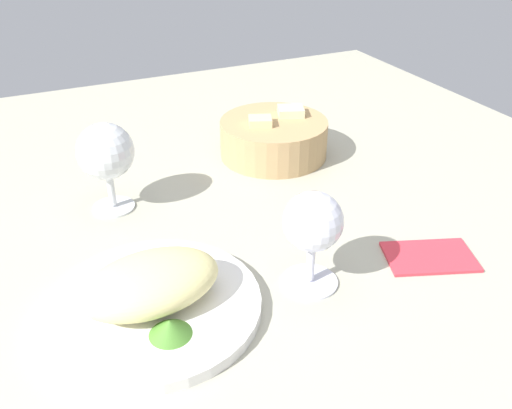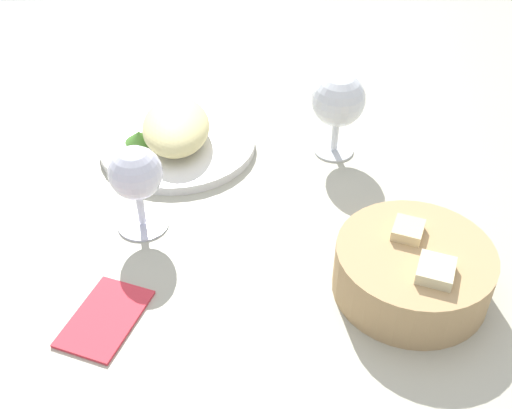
# 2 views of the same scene
# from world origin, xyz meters

# --- Properties ---
(ground_plane) EXTENTS (1.40, 1.40, 0.02)m
(ground_plane) POSITION_xyz_m (0.00, 0.00, -0.01)
(ground_plane) COLOR #ADAB95
(plate) EXTENTS (0.24, 0.24, 0.01)m
(plate) POSITION_xyz_m (-0.10, -0.10, 0.01)
(plate) COLOR white
(plate) RESTS_ON ground_plane
(omelette) EXTENTS (0.16, 0.11, 0.05)m
(omelette) POSITION_xyz_m (-0.10, -0.10, 0.04)
(omelette) COLOR beige
(omelette) RESTS_ON plate
(lettuce_garnish) EXTENTS (0.04, 0.04, 0.02)m
(lettuce_garnish) POSITION_xyz_m (-0.10, -0.16, 0.02)
(lettuce_garnish) COLOR #48812C
(lettuce_garnish) RESTS_ON plate
(bread_basket) EXTENTS (0.18, 0.18, 0.08)m
(bread_basket) POSITION_xyz_m (0.19, 0.20, 0.03)
(bread_basket) COLOR tan
(bread_basket) RESTS_ON ground_plane
(wine_glass_near) EXTENTS (0.07, 0.07, 0.12)m
(wine_glass_near) POSITION_xyz_m (0.08, -0.13, 0.08)
(wine_glass_near) COLOR silver
(wine_glass_near) RESTS_ON ground_plane
(wine_glass_far) EXTENTS (0.08, 0.08, 0.13)m
(wine_glass_far) POSITION_xyz_m (-0.10, 0.14, 0.09)
(wine_glass_far) COLOR silver
(wine_glass_far) RESTS_ON ground_plane
(folded_napkin) EXTENTS (0.13, 0.10, 0.01)m
(folded_napkin) POSITION_xyz_m (0.24, -0.15, 0.00)
(folded_napkin) COLOR #D93541
(folded_napkin) RESTS_ON ground_plane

